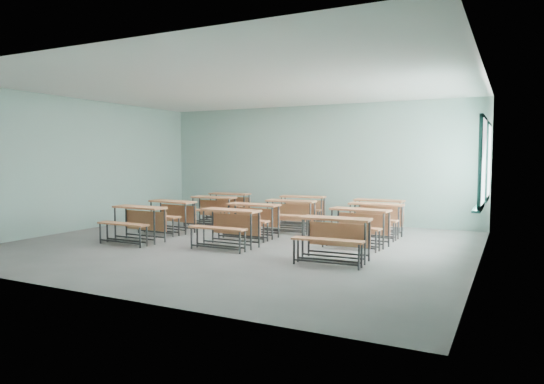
{
  "coord_description": "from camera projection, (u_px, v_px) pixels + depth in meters",
  "views": [
    {
      "loc": [
        4.98,
        -8.49,
        1.78
      ],
      "look_at": [
        0.13,
        1.2,
        1.0
      ],
      "focal_mm": 32.0,
      "sensor_mm": 36.0,
      "label": 1
    }
  ],
  "objects": [
    {
      "name": "room",
      "position": [
        244.0,
        166.0,
        9.8
      ],
      "size": [
        9.04,
        8.04,
        3.24
      ],
      "color": "slate",
      "rests_on": "ground"
    },
    {
      "name": "desk_unit_r0c0",
      "position": [
        136.0,
        218.0,
        10.13
      ],
      "size": [
        1.22,
        0.83,
        0.75
      ],
      "rotation": [
        0.0,
        0.0,
        -0.03
      ],
      "color": "#BC6E44",
      "rests_on": "ground"
    },
    {
      "name": "desk_unit_r0c1",
      "position": [
        228.0,
        222.0,
        9.54
      ],
      "size": [
        1.2,
        0.81,
        0.75
      ],
      "rotation": [
        0.0,
        0.0,
        -0.01
      ],
      "color": "#BC6E44",
      "rests_on": "ground"
    },
    {
      "name": "desk_unit_r0c2",
      "position": [
        334.0,
        232.0,
        8.24
      ],
      "size": [
        1.23,
        0.86,
        0.75
      ],
      "rotation": [
        0.0,
        0.0,
        0.05
      ],
      "color": "#BC6E44",
      "rests_on": "ground"
    },
    {
      "name": "desk_unit_r1c0",
      "position": [
        169.0,
        211.0,
        11.44
      ],
      "size": [
        1.26,
        0.91,
        0.75
      ],
      "rotation": [
        0.0,
        0.0,
        -0.09
      ],
      "color": "#BC6E44",
      "rests_on": "ground"
    },
    {
      "name": "desk_unit_r1c1",
      "position": [
        251.0,
        215.0,
        10.7
      ],
      "size": [
        1.2,
        0.81,
        0.75
      ],
      "rotation": [
        0.0,
        0.0,
        0.01
      ],
      "color": "#BC6E44",
      "rests_on": "ground"
    },
    {
      "name": "desk_unit_r1c2",
      "position": [
        358.0,
        221.0,
        9.66
      ],
      "size": [
        1.27,
        0.91,
        0.75
      ],
      "rotation": [
        0.0,
        0.0,
        -0.1
      ],
      "color": "#BC6E44",
      "rests_on": "ground"
    },
    {
      "name": "desk_unit_r2c0",
      "position": [
        212.0,
        206.0,
        12.65
      ],
      "size": [
        1.22,
        0.85,
        0.75
      ],
      "rotation": [
        0.0,
        0.0,
        0.04
      ],
      "color": "#BC6E44",
      "rests_on": "ground"
    },
    {
      "name": "desk_unit_r2c1",
      "position": [
        289.0,
        211.0,
        11.58
      ],
      "size": [
        1.23,
        0.86,
        0.75
      ],
      "rotation": [
        0.0,
        0.0,
        0.05
      ],
      "color": "#BC6E44",
      "rests_on": "ground"
    },
    {
      "name": "desk_unit_r2c2",
      "position": [
        375.0,
        215.0,
        10.79
      ],
      "size": [
        1.22,
        0.84,
        0.75
      ],
      "rotation": [
        0.0,
        0.0,
        -0.03
      ],
      "color": "#BC6E44",
      "rests_on": "ground"
    },
    {
      "name": "desk_unit_r3c0",
      "position": [
        228.0,
        202.0,
        13.87
      ],
      "size": [
        1.23,
        0.85,
        0.75
      ],
      "rotation": [
        0.0,
        0.0,
        0.04
      ],
      "color": "#BC6E44",
      "rests_on": "ground"
    },
    {
      "name": "desk_unit_r3c1",
      "position": [
        302.0,
        205.0,
        12.84
      ],
      "size": [
        1.29,
        0.95,
        0.75
      ],
      "rotation": [
        0.0,
        0.0,
        0.13
      ],
      "color": "#BC6E44",
      "rests_on": "ground"
    },
    {
      "name": "desk_unit_r3c2",
      "position": [
        378.0,
        210.0,
        11.73
      ],
      "size": [
        1.22,
        0.84,
        0.75
      ],
      "rotation": [
        0.0,
        0.0,
        -0.03
      ],
      "color": "#BC6E44",
      "rests_on": "ground"
    }
  ]
}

